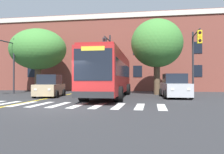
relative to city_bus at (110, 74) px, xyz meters
name	(u,v)px	position (x,y,z in m)	size (l,w,h in m)	color
ground_plane	(55,108)	(-1.63, -7.27, -1.93)	(120.00, 120.00, 0.00)	#303033
crosswalk	(69,105)	(-1.38, -5.94, -1.93)	(10.81, 3.10, 0.01)	white
lane_line_yellow_inner	(84,91)	(-4.60, 8.06, -1.93)	(0.12, 36.00, 0.01)	gold
lane_line_yellow_outer	(85,91)	(-4.44, 8.06, -1.93)	(0.12, 36.00, 0.01)	gold
city_bus	(110,74)	(0.00, 0.00, 0.00)	(2.94, 12.21, 3.56)	#B22323
car_tan_near_lane	(50,87)	(-5.02, -0.55, -1.08)	(2.37, 3.85, 1.85)	tan
car_silver_far_lane	(175,87)	(5.22, 0.26, -1.07)	(2.26, 4.53, 1.91)	#B7BABF
traffic_light_near_corner	(195,51)	(7.09, 1.52, 1.92)	(0.37, 3.26, 5.76)	#28282D
traffic_light_far_corner	(2,55)	(-10.76, 1.27, 1.89)	(0.72, 4.10, 5.69)	#28282D
traffic_light_overhead	(108,55)	(-0.66, 2.75, 1.89)	(0.35, 2.61, 5.90)	#28282D
street_tree_curbside_large	(157,44)	(3.98, 3.58, 2.97)	(6.65, 6.72, 7.25)	brown
street_tree_curbside_small	(38,50)	(-9.18, 5.34, 2.92)	(8.84, 8.58, 7.17)	brown
building_facade	(92,56)	(-5.14, 14.08, 3.01)	(35.24, 9.70, 9.88)	brown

